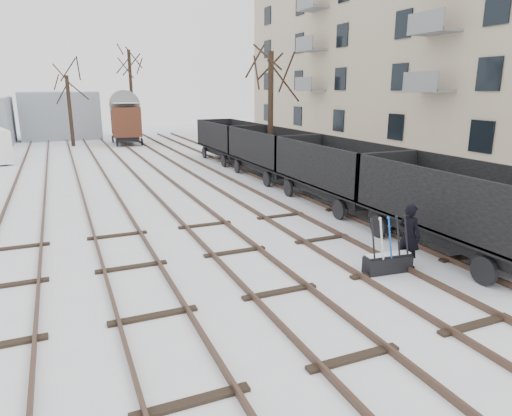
{
  "coord_description": "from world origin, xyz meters",
  "views": [
    {
      "loc": [
        -4.49,
        -8.95,
        4.72
      ],
      "look_at": [
        0.84,
        3.37,
        1.2
      ],
      "focal_mm": 32.0,
      "sensor_mm": 36.0,
      "label": 1
    }
  ],
  "objects_px": {
    "box_van_wagon": "(126,120)",
    "freight_wagon_a": "(457,220)",
    "ground_frame": "(388,262)",
    "worker": "(409,236)"
  },
  "relations": [
    {
      "from": "ground_frame",
      "to": "worker",
      "type": "bearing_deg",
      "value": 12.73
    },
    {
      "from": "worker",
      "to": "freight_wagon_a",
      "type": "bearing_deg",
      "value": -96.08
    },
    {
      "from": "ground_frame",
      "to": "worker",
      "type": "relative_size",
      "value": 0.84
    },
    {
      "from": "worker",
      "to": "box_van_wagon",
      "type": "height_order",
      "value": "box_van_wagon"
    },
    {
      "from": "ground_frame",
      "to": "box_van_wagon",
      "type": "distance_m",
      "value": 32.45
    },
    {
      "from": "freight_wagon_a",
      "to": "box_van_wagon",
      "type": "bearing_deg",
      "value": 98.8
    },
    {
      "from": "freight_wagon_a",
      "to": "box_van_wagon",
      "type": "relative_size",
      "value": 1.32
    },
    {
      "from": "ground_frame",
      "to": "box_van_wagon",
      "type": "height_order",
      "value": "box_van_wagon"
    },
    {
      "from": "ground_frame",
      "to": "box_van_wagon",
      "type": "relative_size",
      "value": 0.31
    },
    {
      "from": "box_van_wagon",
      "to": "freight_wagon_a",
      "type": "bearing_deg",
      "value": -77.42
    }
  ]
}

